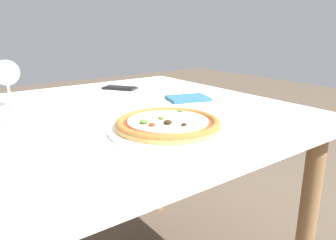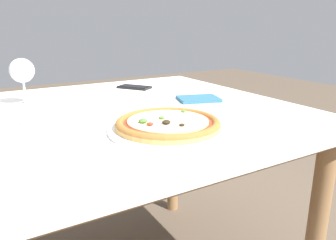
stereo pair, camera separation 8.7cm
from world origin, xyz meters
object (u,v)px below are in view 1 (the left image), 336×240
Objects in this scene: cell_phone at (120,88)px; wine_glass_far_left at (6,74)px; dining_table at (92,141)px; fork at (15,129)px; pizza_plate at (168,125)px.

wine_glass_far_left is at bearing -169.83° from cell_phone.
wine_glass_far_left reaches higher than dining_table.
wine_glass_far_left is at bearing 80.49° from fork.
dining_table is at bearing -130.03° from cell_phone.
cell_phone is (0.50, 0.35, 0.00)m from fork.
wine_glass_far_left is 0.48m from cell_phone.
fork is at bearing 142.25° from pizza_plate.
cell_phone reaches higher than fork.
fork is at bearing -99.51° from wine_glass_far_left.
fork is at bearing -145.63° from cell_phone.
wine_glass_far_left is (-0.28, 0.51, 0.10)m from pizza_plate.
dining_table is 4.11× the size of pizza_plate.
wine_glass_far_left is (0.04, 0.26, 0.11)m from fork.
cell_phone is at bearing 10.17° from wine_glass_far_left.
wine_glass_far_left is at bearing 123.89° from dining_table.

